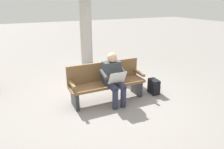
# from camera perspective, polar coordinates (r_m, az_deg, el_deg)

# --- Properties ---
(ground_plane) EXTENTS (40.00, 40.00, 0.00)m
(ground_plane) POSITION_cam_1_polar(r_m,az_deg,el_deg) (4.92, -1.18, -7.20)
(ground_plane) COLOR gray
(bench_near) EXTENTS (1.81, 0.50, 0.90)m
(bench_near) POSITION_cam_1_polar(r_m,az_deg,el_deg) (4.79, -1.56, -1.96)
(bench_near) COLOR brown
(bench_near) RESTS_ON ground
(person_seated) EXTENTS (0.57, 0.58, 1.18)m
(person_seated) POSITION_cam_1_polar(r_m,az_deg,el_deg) (4.56, 0.49, -0.83)
(person_seated) COLOR #33383D
(person_seated) RESTS_ON ground
(backpack) EXTENTS (0.25, 0.33, 0.38)m
(backpack) POSITION_cam_1_polar(r_m,az_deg,el_deg) (5.30, 11.73, -3.35)
(backpack) COLOR black
(backpack) RESTS_ON ground
(support_pillar) EXTENTS (0.43, 0.43, 3.74)m
(support_pillar) POSITION_cam_1_polar(r_m,az_deg,el_deg) (7.36, -7.59, 16.92)
(support_pillar) COLOR #B2AFA8
(support_pillar) RESTS_ON ground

